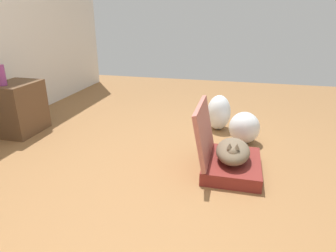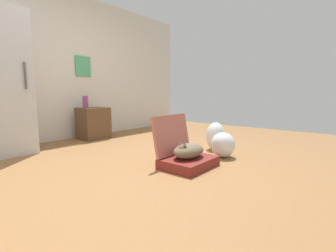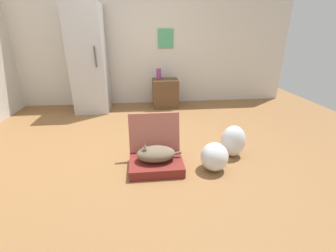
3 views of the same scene
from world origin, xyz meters
The scene contains 10 objects.
ground_plane centered at (0.00, 0.00, 0.00)m, with size 7.68×7.68×0.00m, color olive.
wall_back centered at (0.00, 2.26, 1.30)m, with size 6.40×0.15×2.60m.
suitcase_base centered at (0.19, -0.51, 0.06)m, with size 0.60×0.47×0.11m, color maroon.
suitcase_lid centered at (0.19, -0.26, 0.35)m, with size 0.60×0.47×0.04m, color #B26356.
cat centered at (0.18, -0.51, 0.19)m, with size 0.52×0.28×0.20m.
plastic_bag_white centered at (0.84, -0.60, 0.16)m, with size 0.31×0.31×0.33m, color silver.
plastic_bag_clear centered at (1.17, -0.31, 0.20)m, with size 0.30×0.27×0.40m, color silver.
refrigerator centered at (-0.90, 1.80, 0.97)m, with size 0.62×0.67×1.93m.
side_table centered at (0.54, 1.85, 0.29)m, with size 0.51×0.40×0.57m, color brown.
vase_tall centered at (0.41, 1.88, 0.68)m, with size 0.09×0.09×0.21m, color #8C387A.
Camera 3 is at (0.06, -2.84, 1.48)m, focal length 25.06 mm.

